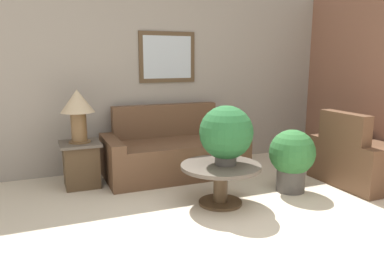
# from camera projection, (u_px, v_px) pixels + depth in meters

# --- Properties ---
(ground_plane) EXTENTS (20.00, 20.00, 0.00)m
(ground_plane) POSITION_uv_depth(u_px,v_px,m) (280.00, 250.00, 3.17)
(ground_plane) COLOR beige
(wall_back) EXTENTS (7.21, 0.09, 2.60)m
(wall_back) POSITION_uv_depth(u_px,v_px,m) (167.00, 79.00, 5.56)
(wall_back) COLOR gray
(wall_back) RESTS_ON ground_plane
(wall_right) EXTENTS (0.06, 4.91, 2.60)m
(wall_right) POSITION_uv_depth(u_px,v_px,m) (380.00, 80.00, 5.22)
(wall_right) COLOR brown
(wall_right) RESTS_ON ground_plane
(couch_main) EXTENTS (1.91, 0.94, 0.95)m
(couch_main) POSITION_uv_depth(u_px,v_px,m) (174.00, 153.00, 5.22)
(couch_main) COLOR brown
(couch_main) RESTS_ON ground_plane
(armchair) EXTENTS (0.95, 1.07, 0.95)m
(armchair) POSITION_uv_depth(u_px,v_px,m) (363.00, 161.00, 4.84)
(armchair) COLOR brown
(armchair) RESTS_ON ground_plane
(coffee_table) EXTENTS (0.89, 0.89, 0.45)m
(coffee_table) POSITION_uv_depth(u_px,v_px,m) (221.00, 175.00, 4.13)
(coffee_table) COLOR #4C3823
(coffee_table) RESTS_ON ground_plane
(side_table) EXTENTS (0.49, 0.49, 0.57)m
(side_table) POSITION_uv_depth(u_px,v_px,m) (81.00, 164.00, 4.72)
(side_table) COLOR #4C3823
(side_table) RESTS_ON ground_plane
(table_lamp) EXTENTS (0.41, 0.41, 0.66)m
(table_lamp) POSITION_uv_depth(u_px,v_px,m) (78.00, 107.00, 4.58)
(table_lamp) COLOR brown
(table_lamp) RESTS_ON side_table
(potted_plant_on_table) EXTENTS (0.59, 0.59, 0.65)m
(potted_plant_on_table) POSITION_uv_depth(u_px,v_px,m) (226.00, 133.00, 4.04)
(potted_plant_on_table) COLOR #4C4742
(potted_plant_on_table) RESTS_ON coffee_table
(potted_plant_floor) EXTENTS (0.55, 0.55, 0.76)m
(potted_plant_floor) POSITION_uv_depth(u_px,v_px,m) (292.00, 157.00, 4.51)
(potted_plant_floor) COLOR #4C4742
(potted_plant_floor) RESTS_ON ground_plane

